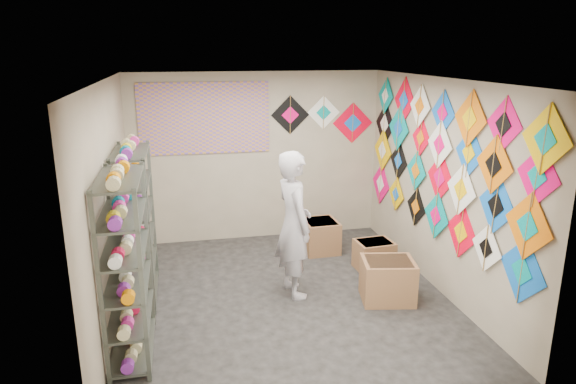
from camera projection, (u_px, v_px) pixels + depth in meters
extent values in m
plane|color=black|center=(285.00, 297.00, 6.49)|extent=(4.50, 4.50, 0.00)
plane|color=tan|center=(257.00, 157.00, 8.24)|extent=(4.00, 0.00, 4.00)
plane|color=tan|center=(344.00, 273.00, 4.00)|extent=(4.00, 0.00, 4.00)
plane|color=tan|center=(110.00, 205.00, 5.72)|extent=(0.00, 4.50, 4.50)
plane|color=tan|center=(439.00, 186.00, 6.52)|extent=(0.00, 4.50, 4.50)
plane|color=gray|center=(285.00, 80.00, 5.76)|extent=(4.50, 4.50, 0.00)
cube|color=#4C5147|center=(127.00, 268.00, 5.07)|extent=(0.40, 1.10, 1.90)
cube|color=#4C5147|center=(136.00, 225.00, 6.30)|extent=(0.40, 1.10, 1.90)
cylinder|color=#EC2EA3|center=(121.00, 279.00, 4.59)|extent=(0.12, 0.10, 0.12)
cylinder|color=#FE8D03|center=(123.00, 271.00, 4.77)|extent=(0.12, 0.10, 0.12)
cylinder|color=yellow|center=(125.00, 262.00, 4.96)|extent=(0.12, 0.10, 0.12)
cylinder|color=white|center=(127.00, 255.00, 5.14)|extent=(0.12, 0.10, 0.12)
cylinder|color=red|center=(128.00, 248.00, 5.32)|extent=(0.12, 0.10, 0.12)
cylinder|color=purple|center=(130.00, 241.00, 5.50)|extent=(0.12, 0.10, 0.12)
cylinder|color=beige|center=(132.00, 231.00, 5.82)|extent=(0.12, 0.10, 0.12)
cylinder|color=#0C7A95|center=(134.00, 225.00, 6.00)|extent=(0.12, 0.10, 0.12)
cylinder|color=#EC2EA3|center=(135.00, 220.00, 6.18)|extent=(0.12, 0.10, 0.12)
cylinder|color=#FE8D03|center=(136.00, 215.00, 6.36)|extent=(0.12, 0.10, 0.12)
cylinder|color=yellow|center=(137.00, 210.00, 6.54)|extent=(0.12, 0.10, 0.12)
cylinder|color=white|center=(138.00, 206.00, 6.72)|extent=(0.12, 0.10, 0.12)
cube|color=blue|center=(522.00, 271.00, 4.97)|extent=(0.02, 0.70, 0.70)
cube|color=white|center=(486.00, 248.00, 5.51)|extent=(0.01, 0.55, 0.55)
cube|color=#F60020|center=(461.00, 232.00, 6.03)|extent=(0.03, 0.65, 0.65)
cube|color=#009493|center=(436.00, 216.00, 6.58)|extent=(0.02, 0.62, 0.62)
cube|color=black|center=(416.00, 207.00, 7.17)|extent=(0.02, 0.55, 0.55)
cube|color=#FFC300|center=(396.00, 194.00, 7.77)|extent=(0.01, 0.52, 0.52)
cube|color=#F70267|center=(381.00, 184.00, 8.39)|extent=(0.03, 0.69, 0.69)
cube|color=orange|center=(528.00, 226.00, 4.83)|extent=(0.03, 0.69, 0.69)
cube|color=blue|center=(496.00, 206.00, 5.33)|extent=(0.04, 0.63, 0.63)
cube|color=white|center=(461.00, 190.00, 5.95)|extent=(0.03, 0.62, 0.62)
cube|color=#F60020|center=(440.00, 178.00, 6.46)|extent=(0.02, 0.63, 0.63)
cube|color=#009493|center=(416.00, 171.00, 7.06)|extent=(0.02, 0.56, 0.56)
cube|color=black|center=(399.00, 161.00, 7.65)|extent=(0.02, 0.59, 0.59)
cube|color=#FFC300|center=(383.00, 150.00, 8.19)|extent=(0.01, 0.67, 0.67)
cube|color=#F70267|center=(538.00, 176.00, 4.68)|extent=(0.03, 0.60, 0.60)
cube|color=orange|center=(494.00, 165.00, 5.30)|extent=(0.01, 0.64, 0.64)
cube|color=blue|center=(469.00, 153.00, 5.77)|extent=(0.02, 0.58, 0.58)
cube|color=white|center=(440.00, 145.00, 6.38)|extent=(0.02, 0.61, 0.61)
cube|color=#F60020|center=(421.00, 138.00, 6.90)|extent=(0.03, 0.51, 0.51)
cube|color=#009493|center=(398.00, 128.00, 7.55)|extent=(0.03, 0.67, 0.67)
cube|color=black|center=(385.00, 124.00, 8.09)|extent=(0.02, 0.72, 0.72)
cube|color=#FFC300|center=(546.00, 139.00, 4.52)|extent=(0.03, 0.66, 0.66)
cube|color=#F70267|center=(504.00, 124.00, 5.12)|extent=(0.03, 0.58, 0.58)
cube|color=orange|center=(470.00, 119.00, 5.68)|extent=(0.03, 0.65, 0.65)
cube|color=blue|center=(443.00, 113.00, 6.29)|extent=(0.01, 0.58, 0.58)
cube|color=white|center=(420.00, 106.00, 6.84)|extent=(0.03, 0.59, 0.59)
cube|color=#F60020|center=(404.00, 100.00, 7.35)|extent=(0.02, 0.67, 0.67)
cube|color=#009493|center=(386.00, 96.00, 7.95)|extent=(0.03, 0.56, 0.56)
cube|color=black|center=(290.00, 115.00, 8.16)|extent=(0.62, 0.02, 0.62)
cube|color=white|center=(323.00, 113.00, 8.26)|extent=(0.54, 0.02, 0.54)
cube|color=#F60020|center=(353.00, 123.00, 8.41)|extent=(0.67, 0.02, 0.67)
cube|color=#6F4DA7|center=(205.00, 118.00, 7.88)|extent=(2.00, 0.01, 1.10)
imported|color=beige|center=(294.00, 224.00, 6.37)|extent=(0.83, 0.67, 1.86)
cube|color=#90623F|center=(388.00, 280.00, 6.37)|extent=(0.72, 0.63, 0.53)
cube|color=#90623F|center=(374.00, 255.00, 7.28)|extent=(0.54, 0.45, 0.42)
cube|color=#90623F|center=(320.00, 236.00, 7.92)|extent=(0.53, 0.58, 0.49)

